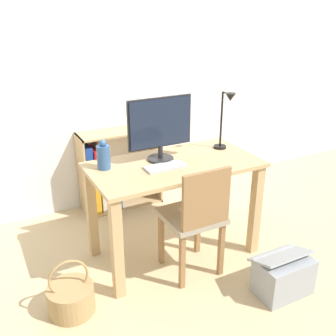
% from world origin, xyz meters
% --- Properties ---
extents(ground_plane, '(10.00, 10.00, 0.00)m').
position_xyz_m(ground_plane, '(0.00, 0.00, 0.00)').
color(ground_plane, '#CCB284').
extents(wall_back, '(8.00, 0.05, 2.60)m').
position_xyz_m(wall_back, '(0.00, 1.12, 1.30)').
color(wall_back, white).
rests_on(wall_back, ground_plane).
extents(desk, '(1.26, 0.66, 0.78)m').
position_xyz_m(desk, '(0.00, 0.00, 0.62)').
color(desk, tan).
rests_on(desk, ground_plane).
extents(monitor, '(0.50, 0.20, 0.47)m').
position_xyz_m(monitor, '(-0.06, 0.11, 1.04)').
color(monitor, '#232326').
rests_on(monitor, desk).
extents(keyboard, '(0.30, 0.13, 0.02)m').
position_xyz_m(keyboard, '(-0.10, -0.05, 0.79)').
color(keyboard, '#B2B2B7').
rests_on(keyboard, desk).
extents(vase, '(0.09, 0.09, 0.22)m').
position_xyz_m(vase, '(-0.49, 0.14, 0.87)').
color(vase, '#33598C').
rests_on(vase, desk).
extents(desk_lamp, '(0.10, 0.19, 0.47)m').
position_xyz_m(desk_lamp, '(0.48, 0.06, 1.06)').
color(desk_lamp, black).
rests_on(desk_lamp, desk).
extents(chair, '(0.40, 0.40, 0.87)m').
position_xyz_m(chair, '(0.01, -0.30, 0.49)').
color(chair, '#9E937F').
rests_on(chair, ground_plane).
extents(bookshelf, '(0.77, 0.28, 0.77)m').
position_xyz_m(bookshelf, '(-0.21, 0.95, 0.34)').
color(bookshelf, tan).
rests_on(bookshelf, ground_plane).
extents(basket, '(0.30, 0.30, 0.39)m').
position_xyz_m(basket, '(-0.90, -0.27, 0.10)').
color(basket, tan).
rests_on(basket, ground_plane).
extents(storage_box, '(0.39, 0.29, 0.32)m').
position_xyz_m(storage_box, '(0.44, -0.77, 0.14)').
color(storage_box, '#999EA3').
rests_on(storage_box, ground_plane).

